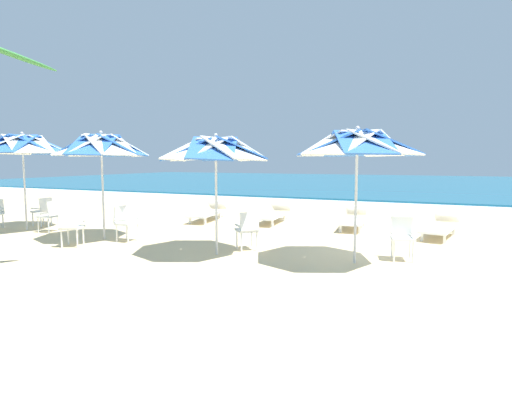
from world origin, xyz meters
name	(u,v)px	position (x,y,z in m)	size (l,w,h in m)	color
ground_plane	(395,244)	(0.00, 0.00, 0.00)	(80.00, 80.00, 0.00)	beige
sea	(421,183)	(0.00, 27.81, 0.05)	(80.00, 36.00, 0.10)	#19607F
surf_foam	(412,204)	(0.00, 9.51, 0.01)	(80.00, 0.70, 0.01)	white
beach_umbrella_0	(357,145)	(-0.58, -2.17, 2.28)	(2.40, 2.40, 2.63)	silver
plastic_chair_0	(402,235)	(0.23, -1.48, 0.50)	(0.52, 0.54, 0.87)	white
beach_umbrella_1	(216,150)	(-3.39, -2.61, 2.20)	(2.34, 2.34, 2.54)	silver
plastic_chair_1	(248,228)	(-2.96, -1.98, 0.50)	(0.63, 0.63, 0.87)	white
beach_umbrella_2	(101,146)	(-6.80, -2.30, 2.33)	(2.30, 2.30, 2.72)	silver
plastic_chair_2	(71,225)	(-6.83, -3.29, 0.50)	(0.59, 0.61, 0.87)	white
plastic_chair_3	(125,221)	(-6.15, -2.28, 0.50)	(0.47, 0.44, 0.87)	white
beach_umbrella_3	(22,145)	(-9.86, -2.17, 2.41)	(2.58, 2.58, 2.79)	silver
plastic_chair_4	(43,210)	(-10.03, -1.48, 0.50)	(0.47, 0.44, 0.87)	white
plastic_chair_5	(50,214)	(-8.94, -2.13, 0.50)	(0.52, 0.49, 0.87)	white
sun_lounger_0	(440,226)	(0.99, 1.44, 0.28)	(1.04, 2.23, 0.62)	white
sun_lounger_1	(353,219)	(-1.32, 1.90, 0.28)	(0.78, 2.18, 0.62)	white
sun_lounger_2	(273,214)	(-3.87, 1.92, 0.28)	(0.74, 2.18, 0.62)	white
sun_lounger_3	(208,212)	(-6.03, 1.51, 0.28)	(0.92, 2.21, 0.62)	white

